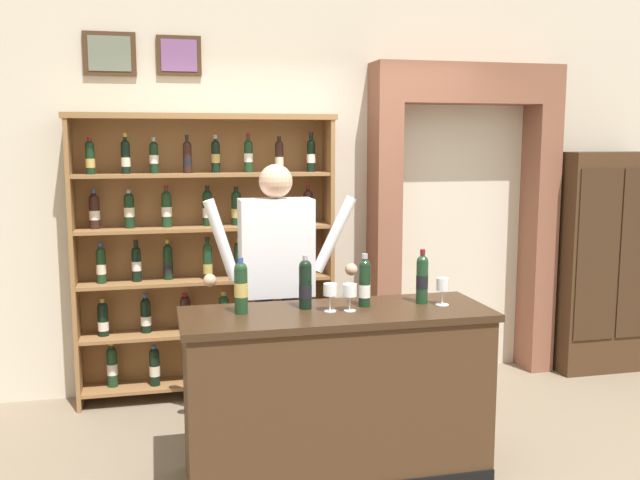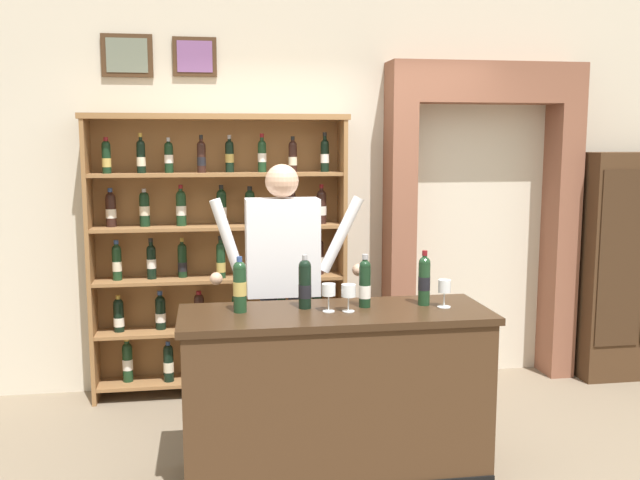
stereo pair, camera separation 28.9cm
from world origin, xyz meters
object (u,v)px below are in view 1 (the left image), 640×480
(wine_glass_spare, at_px, (330,291))
(tasting_bottle_super_tuscan, at_px, (241,286))
(tasting_counter, at_px, (336,394))
(shopkeeper, at_px, (277,268))
(wine_glass_left, at_px, (443,286))
(tasting_bottle_brunello, at_px, (305,284))
(tasting_bottle_chianti, at_px, (422,278))
(side_cabinet, at_px, (604,262))
(wine_shelf, at_px, (206,251))
(wine_glass_right, at_px, (350,291))
(tasting_bottle_prosecco, at_px, (365,282))

(wine_glass_spare, bearing_deg, tasting_bottle_super_tuscan, 171.76)
(tasting_counter, bearing_deg, shopkeeper, 108.72)
(wine_glass_spare, bearing_deg, tasting_counter, 14.39)
(shopkeeper, relative_size, wine_glass_left, 11.09)
(tasting_bottle_brunello, relative_size, tasting_bottle_chianti, 0.96)
(tasting_bottle_brunello, bearing_deg, wine_glass_spare, -40.51)
(side_cabinet, distance_m, wine_glass_left, 2.43)
(wine_shelf, xyz_separation_m, side_cabinet, (3.23, -0.14, -0.19))
(tasting_counter, relative_size, tasting_bottle_brunello, 5.67)
(wine_glass_right, bearing_deg, tasting_counter, 158.92)
(wine_glass_spare, bearing_deg, tasting_bottle_brunello, 139.49)
(wine_shelf, height_order, tasting_counter, wine_shelf)
(side_cabinet, bearing_deg, wine_shelf, 177.57)
(tasting_counter, bearing_deg, side_cabinet, 27.10)
(shopkeeper, bearing_deg, tasting_counter, -71.28)
(tasting_bottle_super_tuscan, relative_size, wine_glass_spare, 1.97)
(wine_shelf, bearing_deg, tasting_bottle_chianti, -51.50)
(shopkeeper, height_order, wine_glass_spare, shopkeeper)
(side_cabinet, distance_m, tasting_bottle_prosecco, 2.77)
(wine_glass_right, bearing_deg, tasting_bottle_prosecco, 39.40)
(wine_glass_left, bearing_deg, tasting_bottle_prosecco, 170.00)
(tasting_bottle_brunello, xyz_separation_m, tasting_bottle_prosecco, (0.34, -0.02, -0.00))
(tasting_bottle_super_tuscan, height_order, wine_glass_right, tasting_bottle_super_tuscan)
(wine_shelf, distance_m, shopkeeper, 0.91)
(wine_glass_right, xyz_separation_m, wine_glass_left, (0.55, 0.01, -0.00))
(tasting_bottle_brunello, distance_m, wine_glass_left, 0.78)
(tasting_bottle_chianti, xyz_separation_m, wine_glass_spare, (-0.56, -0.07, -0.03))
(tasting_bottle_prosecco, xyz_separation_m, wine_glass_left, (0.44, -0.08, -0.03))
(wine_shelf, xyz_separation_m, tasting_bottle_prosecco, (0.78, -1.41, 0.01))
(side_cabinet, distance_m, tasting_bottle_super_tuscan, 3.40)
(wine_glass_left, bearing_deg, shopkeeper, 141.70)
(side_cabinet, height_order, shopkeeper, side_cabinet)
(side_cabinet, relative_size, tasting_bottle_prosecco, 5.97)
(side_cabinet, relative_size, tasting_bottle_chianti, 5.72)
(shopkeeper, distance_m, tasting_bottle_super_tuscan, 0.66)
(wine_glass_left, bearing_deg, side_cabinet, 34.03)
(wine_glass_right, bearing_deg, tasting_bottle_chianti, 10.91)
(tasting_bottle_super_tuscan, distance_m, tasting_bottle_chianti, 1.04)
(wine_shelf, relative_size, side_cabinet, 1.15)
(tasting_counter, bearing_deg, wine_glass_spare, -165.61)
(wine_shelf, xyz_separation_m, wine_glass_left, (1.22, -1.49, -0.02))
(tasting_counter, xyz_separation_m, tasting_bottle_brunello, (-0.16, 0.09, 0.62))
(side_cabinet, relative_size, tasting_counter, 1.05)
(shopkeeper, distance_m, tasting_bottle_prosecco, 0.71)
(wine_shelf, xyz_separation_m, tasting_counter, (0.60, -1.48, -0.61))
(wine_glass_spare, bearing_deg, wine_glass_left, -0.10)
(tasting_bottle_prosecco, relative_size, wine_glass_right, 1.98)
(wine_shelf, distance_m, side_cabinet, 3.24)
(side_cabinet, bearing_deg, tasting_bottle_super_tuscan, -157.78)
(shopkeeper, xyz_separation_m, tasting_bottle_brunello, (0.06, -0.56, 0.01))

